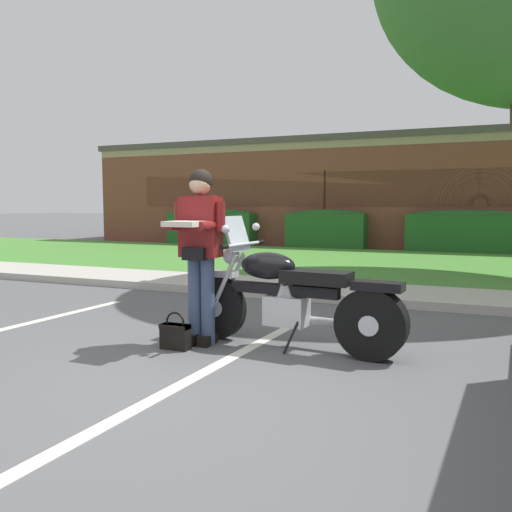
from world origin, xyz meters
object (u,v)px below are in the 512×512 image
(rider_person, at_px, (200,242))
(handbag, at_px, (175,334))
(hedge_center_right, at_px, (465,231))
(hedge_center_left, at_px, (327,228))
(brick_building, at_px, (479,193))
(hedge_left, at_px, (213,226))
(motorcycle, at_px, (296,298))

(rider_person, distance_m, handbag, 0.91)
(rider_person, bearing_deg, hedge_center_right, 79.57)
(hedge_center_left, relative_size, brick_building, 0.09)
(hedge_left, height_order, hedge_center_right, same)
(rider_person, xyz_separation_m, hedge_center_left, (-1.88, 11.47, -0.36))
(motorcycle, relative_size, hedge_center_right, 0.71)
(brick_building, bearing_deg, handbag, -98.72)
(rider_person, distance_m, hedge_left, 12.90)
(handbag, height_order, hedge_center_left, hedge_center_left)
(brick_building, bearing_deg, hedge_center_left, -131.24)
(motorcycle, distance_m, hedge_center_right, 11.33)
(brick_building, bearing_deg, hedge_left, -149.40)
(motorcycle, relative_size, hedge_center_left, 0.91)
(handbag, distance_m, hedge_center_left, 11.86)
(motorcycle, height_order, hedge_center_left, motorcycle)
(hedge_left, distance_m, brick_building, 9.71)
(hedge_center_right, distance_m, brick_building, 5.05)
(handbag, height_order, hedge_left, hedge_left)
(motorcycle, relative_size, brick_building, 0.08)
(rider_person, relative_size, hedge_left, 0.55)
(motorcycle, distance_m, handbag, 1.19)
(hedge_center_left, xyz_separation_m, hedge_center_right, (4.00, 0.00, 0.00))
(hedge_left, bearing_deg, handbag, -63.88)
(rider_person, height_order, hedge_center_right, rider_person)
(rider_person, xyz_separation_m, handbag, (-0.13, -0.25, -0.86))
(motorcycle, distance_m, brick_building, 16.30)
(motorcycle, xyz_separation_m, rider_person, (-0.92, -0.20, 0.52))
(handbag, relative_size, hedge_center_left, 0.15)
(handbag, bearing_deg, rider_person, 62.31)
(hedge_center_left, distance_m, brick_building, 6.63)
(handbag, xyz_separation_m, hedge_center_right, (2.24, 11.72, 0.51))
(handbag, bearing_deg, hedge_center_left, 98.50)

